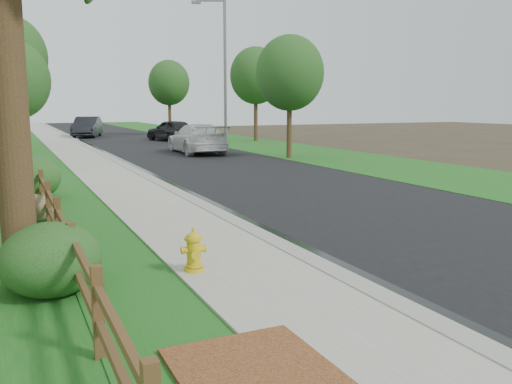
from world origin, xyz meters
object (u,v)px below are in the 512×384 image
ranch_fence (53,211)px  dark_car_mid (171,130)px  streetlight (222,64)px  fire_hydrant (194,251)px  white_suv (197,138)px

ranch_fence → dark_car_mid: bearing=69.4°
dark_car_mid → streetlight: 8.80m
fire_hydrant → dark_car_mid: dark_car_mid is taller
fire_hydrant → ranch_fence: bearing=118.0°
white_suv → streetlight: streetlight is taller
fire_hydrant → white_suv: white_suv is taller
ranch_fence → fire_hydrant: size_ratio=23.66×
dark_car_mid → streetlight: bearing=82.4°
white_suv → fire_hydrant: bearing=73.1°
ranch_fence → streetlight: (12.14, 21.27, 4.73)m
fire_hydrant → dark_car_mid: 33.49m
white_suv → dark_car_mid: bearing=-96.4°
ranch_fence → streetlight: streetlight is taller
white_suv → dark_car_mid: size_ratio=1.21×
dark_car_mid → white_suv: bearing=63.8°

